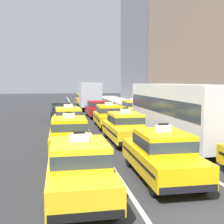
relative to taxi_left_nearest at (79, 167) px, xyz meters
name	(u,v)px	position (x,y,z in m)	size (l,w,h in m)	color
lane_stripe_left_center	(81,120)	(1.51, 17.61, -0.87)	(0.14, 80.00, 0.01)	silver
lane_stripe_center_right	(116,119)	(4.71, 17.61, -0.87)	(0.14, 80.00, 0.01)	silver
sidewalk_curb	(200,124)	(10.31, 12.61, -0.80)	(4.00, 90.00, 0.15)	#9E9993
taxi_left_nearest	(79,167)	(0.00, 0.00, 0.00)	(1.84, 4.57, 1.96)	black
taxi_left_second	(69,134)	(-0.07, 5.61, 0.00)	(1.87, 4.58, 1.96)	black
taxi_left_third	(68,119)	(0.11, 11.05, 0.00)	(1.91, 4.60, 1.96)	black
sedan_left_fourth	(61,111)	(-0.24, 17.45, -0.03)	(1.79, 4.31, 1.58)	black
taxi_center_nearest	(162,154)	(2.94, 1.11, 0.00)	(1.87, 4.58, 1.96)	black
taxi_center_second	(125,127)	(3.07, 7.26, 0.00)	(1.88, 4.58, 1.96)	black
taxi_center_third	(108,116)	(3.10, 12.72, 0.00)	(1.90, 4.59, 1.96)	black
sedan_center_fourth	(97,109)	(3.08, 18.89, -0.03)	(1.84, 4.33, 1.58)	black
box_truck_center_fifth	(89,95)	(3.18, 26.56, 0.90)	(2.40, 7.00, 3.27)	black
taxi_center_sixth	(83,99)	(3.03, 33.57, 0.00)	(1.82, 4.56, 1.96)	black
bus_right_second	(177,108)	(6.38, 7.92, 0.94)	(2.55, 11.21, 3.22)	black
taxi_right_third	(133,109)	(6.24, 17.53, 0.00)	(1.82, 4.56, 1.96)	black
pedestrian_near_crosswalk	(192,109)	(10.97, 15.32, 0.13)	(0.36, 0.24, 1.68)	slate
pedestrian_mid_block	(210,114)	(10.85, 12.03, 0.06)	(0.47, 0.24, 1.58)	slate
pedestrian_by_storefront	(203,110)	(11.38, 14.18, 0.10)	(0.47, 0.24, 1.65)	#473828
pedestrian_trailing	(175,107)	(10.52, 18.03, 0.10)	(0.47, 0.24, 1.65)	#23232D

